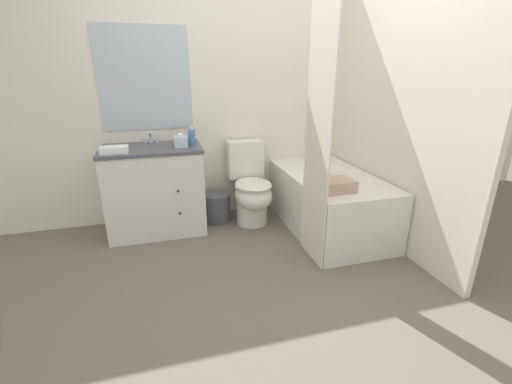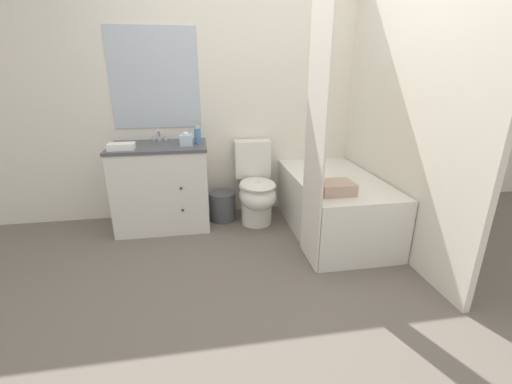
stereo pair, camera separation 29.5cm
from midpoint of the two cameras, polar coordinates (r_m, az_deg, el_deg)
ground_plane at (r=2.59m, az=4.55°, el=-15.61°), size 14.00×14.00×0.00m
wall_back at (r=3.60m, az=-1.05°, el=15.90°), size 8.00×0.06×2.50m
wall_right at (r=3.32m, az=23.90°, el=13.93°), size 0.05×2.49×2.50m
vanity_cabinet at (r=3.43m, az=-13.06°, el=1.06°), size 0.90×0.58×0.83m
sink_faucet at (r=3.52m, az=-13.47°, el=8.87°), size 0.14×0.12×0.12m
toilet at (r=3.45m, az=2.44°, el=0.48°), size 0.37×0.65×0.80m
bathtub at (r=3.38m, az=15.25°, el=-2.06°), size 0.76×1.38×0.55m
shower_curtain at (r=2.60m, az=13.12°, el=8.56°), size 0.02×0.42×2.02m
wastebasket at (r=3.57m, az=-3.23°, el=-2.41°), size 0.27×0.27×0.30m
tissue_box at (r=3.26m, az=-9.02°, el=8.60°), size 0.12×0.14×0.12m
soap_dispenser at (r=3.30m, az=-7.17°, el=9.29°), size 0.06×0.06×0.17m
hand_towel_folded at (r=3.20m, az=-19.12°, el=7.15°), size 0.22×0.14×0.06m
bath_towel_folded at (r=2.86m, az=16.10°, el=0.65°), size 0.27×0.23×0.10m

